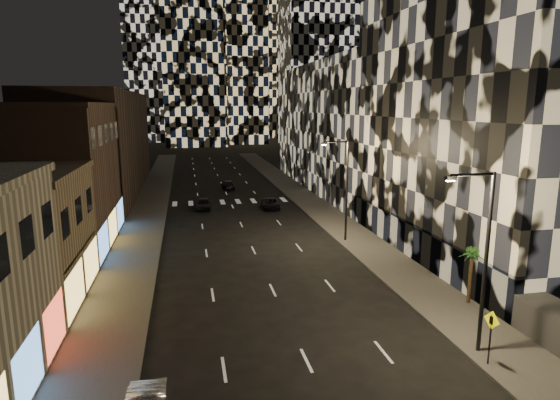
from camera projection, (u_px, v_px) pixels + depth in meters
name	position (u px, v px, depth m)	size (l,w,h in m)	color
sidewalk_left	(150.00, 204.00, 58.24)	(4.00, 120.00, 0.15)	#47443F
sidewalk_right	(305.00, 198.00, 62.11)	(4.00, 120.00, 0.15)	#47443F
curb_left	(167.00, 204.00, 58.65)	(0.20, 120.00, 0.15)	#4C4C47
curb_right	(290.00, 199.00, 61.71)	(0.20, 120.00, 0.15)	#4C4C47
retail_brown	(48.00, 179.00, 39.86)	(10.00, 15.00, 12.00)	#4F3A2D
retail_filler_left	(100.00, 143.00, 65.12)	(10.00, 40.00, 14.00)	#4F3A2D
midrise_right	(508.00, 120.00, 37.38)	(16.00, 25.00, 22.00)	#232326
midrise_base	(412.00, 240.00, 37.77)	(0.60, 25.00, 3.00)	#383838
midrise_filler_right	(360.00, 127.00, 69.00)	(16.00, 40.00, 18.00)	#232326
streetlight_near	(482.00, 251.00, 22.31)	(2.55, 0.25, 9.00)	black
streetlight_far	(344.00, 184.00, 41.53)	(2.55, 0.25, 9.00)	black
car_dark_midlane	(204.00, 204.00, 55.57)	(1.63, 4.05, 1.38)	black
car_dark_oncoming	(228.00, 184.00, 69.60)	(1.72, 4.24, 1.23)	black
car_dark_rightlane	(271.00, 204.00, 56.06)	(2.02, 4.37, 1.22)	black
ped_sign	(491.00, 328.00, 21.80)	(0.22, 0.88, 2.66)	black
palm_tree	(472.00, 257.00, 28.48)	(1.78, 1.82, 3.56)	#47331E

